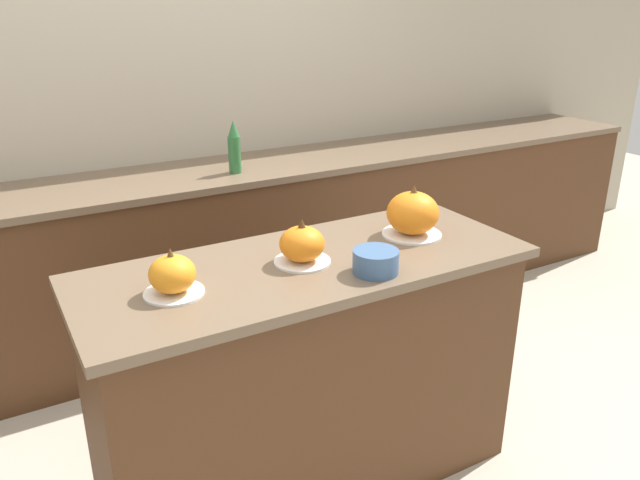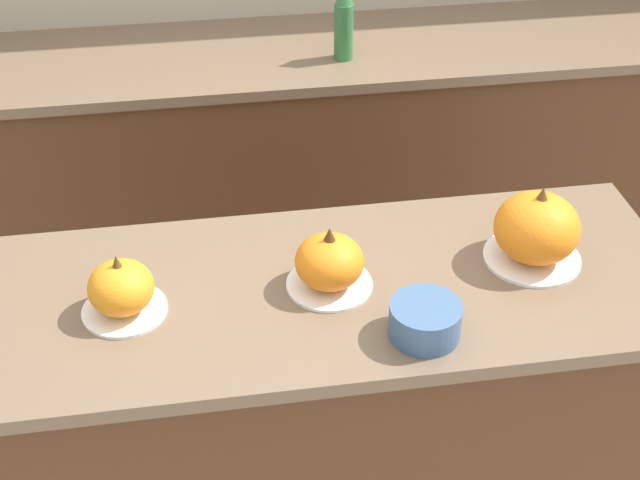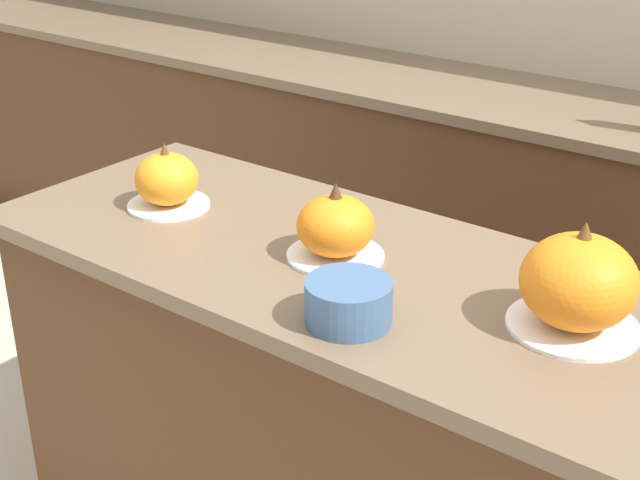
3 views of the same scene
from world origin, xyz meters
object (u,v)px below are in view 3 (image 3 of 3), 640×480
pumpkin_cake_center (335,228)px  pumpkin_cake_left (167,181)px  mixing_bowl (348,302)px  pumpkin_cake_right (578,284)px

pumpkin_cake_center → pumpkin_cake_left: bearing=-177.7°
mixing_bowl → pumpkin_cake_center: bearing=131.6°
pumpkin_cake_center → mixing_bowl: (0.17, -0.19, -0.02)m
pumpkin_cake_left → pumpkin_cake_right: bearing=2.7°
pumpkin_cake_center → mixing_bowl: 0.26m
pumpkin_cake_right → pumpkin_cake_left: bearing=-177.3°
pumpkin_cake_right → mixing_bowl: size_ratio=1.49×
pumpkin_cake_left → pumpkin_cake_center: (0.45, 0.02, 0.00)m
pumpkin_cake_left → pumpkin_cake_center: pumpkin_cake_center is taller
pumpkin_cake_left → mixing_bowl: bearing=-15.5°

